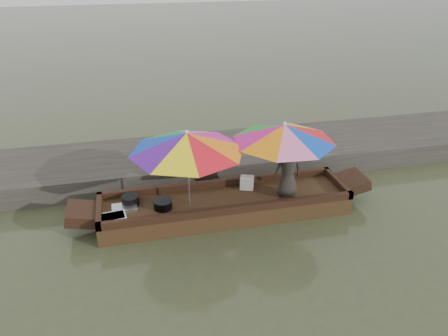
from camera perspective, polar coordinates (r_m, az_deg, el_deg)
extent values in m
plane|color=#444E2A|center=(8.99, 0.15, -5.99)|extent=(80.00, 80.00, 0.00)
cube|color=#2D2B26|center=(10.76, -2.55, 1.31)|extent=(22.00, 2.20, 0.50)
cube|color=black|center=(8.90, 0.15, -5.04)|extent=(5.01, 1.20, 0.35)
cylinder|color=black|center=(8.78, -12.12, -4.13)|extent=(0.34, 0.34, 0.18)
cube|color=silver|center=(8.39, -14.32, -6.33)|extent=(0.52, 0.39, 0.09)
cube|color=silver|center=(8.68, -12.86, -5.10)|extent=(0.49, 0.35, 0.06)
cylinder|color=black|center=(8.55, -7.99, -4.73)|extent=(0.36, 0.36, 0.17)
cube|color=silver|center=(9.15, 3.03, -1.93)|extent=(0.34, 0.31, 0.26)
imported|color=#2A2622|center=(8.77, 8.36, -0.21)|extent=(0.58, 0.39, 1.15)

